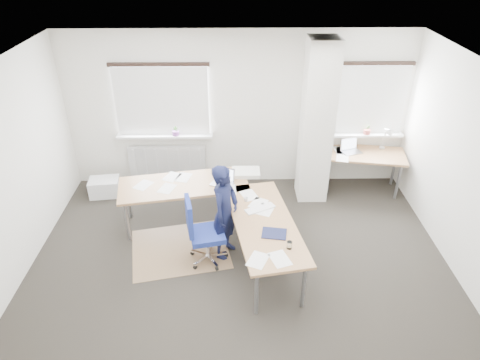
{
  "coord_description": "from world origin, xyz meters",
  "views": [
    {
      "loc": [
        -0.07,
        -4.55,
        4.21
      ],
      "look_at": [
        0.01,
        0.9,
        0.94
      ],
      "focal_mm": 32.0,
      "sensor_mm": 36.0,
      "label": 1
    }
  ],
  "objects_px": {
    "desk_side": "(365,155)",
    "task_chair": "(205,244)",
    "desk_main": "(225,203)",
    "person": "(225,212)"
  },
  "relations": [
    {
      "from": "desk_side",
      "to": "person",
      "type": "distance_m",
      "value": 3.04
    },
    {
      "from": "desk_main",
      "to": "task_chair",
      "type": "distance_m",
      "value": 0.68
    },
    {
      "from": "desk_side",
      "to": "task_chair",
      "type": "xyz_separation_m",
      "value": [
        -2.76,
        -1.94,
        -0.39
      ]
    },
    {
      "from": "task_chair",
      "to": "person",
      "type": "relative_size",
      "value": 0.73
    },
    {
      "from": "desk_main",
      "to": "task_chair",
      "type": "bearing_deg",
      "value": -131.23
    },
    {
      "from": "task_chair",
      "to": "person",
      "type": "distance_m",
      "value": 0.55
    },
    {
      "from": "task_chair",
      "to": "person",
      "type": "xyz_separation_m",
      "value": [
        0.29,
        0.17,
        0.43
      ]
    },
    {
      "from": "desk_main",
      "to": "person",
      "type": "bearing_deg",
      "value": -98.39
    },
    {
      "from": "desk_main",
      "to": "person",
      "type": "height_order",
      "value": "person"
    },
    {
      "from": "desk_main",
      "to": "task_chair",
      "type": "relative_size",
      "value": 2.64
    }
  ]
}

